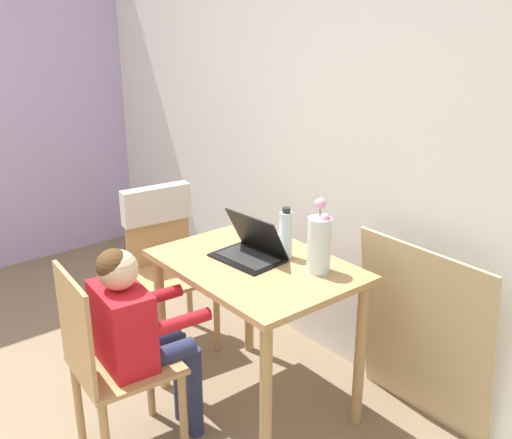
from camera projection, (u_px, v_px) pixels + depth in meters
name	position (u px, v px, depth m)	size (l,w,h in m)	color
wall_back	(326.00, 128.00, 3.07)	(6.40, 0.05, 2.50)	white
dining_table	(256.00, 288.00, 2.73)	(0.90, 0.65, 0.76)	tan
chair_occupied	(110.00, 364.00, 2.46)	(0.43, 0.43, 0.89)	tan
chair_spare	(163.00, 241.00, 3.34)	(0.47, 0.44, 0.90)	tan
person_seated	(136.00, 325.00, 2.47)	(0.35, 0.45, 0.96)	red
laptop	(251.00, 248.00, 2.72)	(0.33, 0.25, 0.21)	black
flower_vase	(319.00, 242.00, 2.55)	(0.10, 0.10, 0.33)	silver
water_bottle	(286.00, 234.00, 2.71)	(0.06, 0.06, 0.24)	silver
cardboard_panel	(423.00, 336.00, 2.70)	(0.70, 0.14, 0.88)	tan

